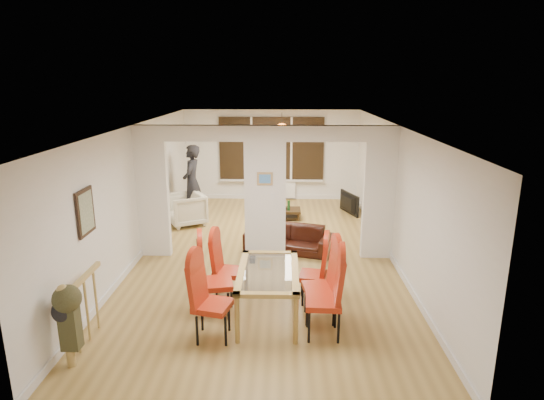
{
  "coord_description": "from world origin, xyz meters",
  "views": [
    {
      "loc": [
        0.36,
        -8.54,
        3.44
      ],
      "look_at": [
        0.12,
        0.6,
        0.99
      ],
      "focal_mm": 30.0,
      "sensor_mm": 36.0,
      "label": 1
    }
  ],
  "objects_px": {
    "dining_chair_la": "(213,299)",
    "dining_chair_lb": "(216,278)",
    "television": "(346,203)",
    "bottle": "(289,205)",
    "bowl": "(283,208)",
    "armchair": "(186,209)",
    "person": "(192,182)",
    "sofa": "(289,238)",
    "dining_chair_rc": "(313,271)",
    "dining_table": "(268,293)",
    "coffee_table": "(279,214)",
    "dining_chair_lc": "(228,267)",
    "dining_chair_rb": "(320,283)",
    "dining_chair_ra": "(323,296)"
  },
  "relations": [
    {
      "from": "dining_chair_lb",
      "to": "dining_chair_rb",
      "type": "distance_m",
      "value": 1.53
    },
    {
      "from": "dining_chair_la",
      "to": "person",
      "type": "distance_m",
      "value": 5.69
    },
    {
      "from": "armchair",
      "to": "coffee_table",
      "type": "height_order",
      "value": "armchair"
    },
    {
      "from": "dining_table",
      "to": "armchair",
      "type": "bearing_deg",
      "value": 116.18
    },
    {
      "from": "armchair",
      "to": "television",
      "type": "relative_size",
      "value": 0.88
    },
    {
      "from": "sofa",
      "to": "person",
      "type": "height_order",
      "value": "person"
    },
    {
      "from": "television",
      "to": "armchair",
      "type": "bearing_deg",
      "value": 84.75
    },
    {
      "from": "dining_table",
      "to": "dining_chair_lc",
      "type": "bearing_deg",
      "value": 138.53
    },
    {
      "from": "dining_chair_rb",
      "to": "dining_chair_la",
      "type": "bearing_deg",
      "value": -167.78
    },
    {
      "from": "dining_chair_rc",
      "to": "person",
      "type": "xyz_separation_m",
      "value": [
        -2.77,
        4.41,
        0.42
      ]
    },
    {
      "from": "armchair",
      "to": "bowl",
      "type": "relative_size",
      "value": 3.97
    },
    {
      "from": "dining_chair_rc",
      "to": "person",
      "type": "bearing_deg",
      "value": 132.38
    },
    {
      "from": "dining_chair_lc",
      "to": "dining_chair_rc",
      "type": "relative_size",
      "value": 1.01
    },
    {
      "from": "dining_chair_rb",
      "to": "sofa",
      "type": "bearing_deg",
      "value": 90.53
    },
    {
      "from": "bottle",
      "to": "bowl",
      "type": "relative_size",
      "value": 1.28
    },
    {
      "from": "dining_chair_la",
      "to": "television",
      "type": "height_order",
      "value": "dining_chair_la"
    },
    {
      "from": "coffee_table",
      "to": "dining_chair_lb",
      "type": "bearing_deg",
      "value": -100.24
    },
    {
      "from": "television",
      "to": "dining_chair_ra",
      "type": "bearing_deg",
      "value": 149.57
    },
    {
      "from": "person",
      "to": "bowl",
      "type": "distance_m",
      "value": 2.38
    },
    {
      "from": "dining_chair_ra",
      "to": "dining_chair_rc",
      "type": "bearing_deg",
      "value": 96.74
    },
    {
      "from": "dining_chair_rc",
      "to": "bottle",
      "type": "bearing_deg",
      "value": 104.82
    },
    {
      "from": "dining_chair_rc",
      "to": "coffee_table",
      "type": "bearing_deg",
      "value": 107.79
    },
    {
      "from": "dining_table",
      "to": "bowl",
      "type": "relative_size",
      "value": 7.36
    },
    {
      "from": "television",
      "to": "dining_table",
      "type": "bearing_deg",
      "value": 141.06
    },
    {
      "from": "dining_chair_lc",
      "to": "bottle",
      "type": "bearing_deg",
      "value": 87.29
    },
    {
      "from": "dining_chair_rc",
      "to": "coffee_table",
      "type": "xyz_separation_m",
      "value": [
        -0.59,
        4.44,
        -0.39
      ]
    },
    {
      "from": "dining_chair_lb",
      "to": "bowl",
      "type": "height_order",
      "value": "dining_chair_lb"
    },
    {
      "from": "coffee_table",
      "to": "bottle",
      "type": "xyz_separation_m",
      "value": [
        0.24,
        -0.1,
        0.26
      ]
    },
    {
      "from": "dining_chair_rc",
      "to": "sofa",
      "type": "bearing_deg",
      "value": 109.34
    },
    {
      "from": "dining_chair_rb",
      "to": "television",
      "type": "distance_m",
      "value": 5.61
    },
    {
      "from": "dining_chair_la",
      "to": "dining_chair_lc",
      "type": "distance_m",
      "value": 1.22
    },
    {
      "from": "dining_chair_rc",
      "to": "television",
      "type": "height_order",
      "value": "dining_chair_rc"
    },
    {
      "from": "dining_chair_lb",
      "to": "person",
      "type": "distance_m",
      "value": 5.03
    },
    {
      "from": "dining_chair_la",
      "to": "coffee_table",
      "type": "bearing_deg",
      "value": 96.05
    },
    {
      "from": "television",
      "to": "dining_chair_lc",
      "type": "bearing_deg",
      "value": 132.32
    },
    {
      "from": "coffee_table",
      "to": "dining_chair_lc",
      "type": "bearing_deg",
      "value": -100.17
    },
    {
      "from": "dining_table",
      "to": "dining_chair_la",
      "type": "relative_size",
      "value": 1.36
    },
    {
      "from": "dining_chair_lb",
      "to": "sofa",
      "type": "distance_m",
      "value": 2.9
    },
    {
      "from": "sofa",
      "to": "bottle",
      "type": "distance_m",
      "value": 2.11
    },
    {
      "from": "sofa",
      "to": "bottle",
      "type": "relative_size",
      "value": 6.59
    },
    {
      "from": "dining_chair_rc",
      "to": "dining_chair_ra",
      "type": "bearing_deg",
      "value": -75.38
    },
    {
      "from": "dining_chair_la",
      "to": "dining_chair_lb",
      "type": "bearing_deg",
      "value": 108.7
    },
    {
      "from": "dining_chair_lc",
      "to": "dining_chair_ra",
      "type": "relative_size",
      "value": 0.88
    },
    {
      "from": "dining_chair_rc",
      "to": "coffee_table",
      "type": "distance_m",
      "value": 4.49
    },
    {
      "from": "dining_chair_lc",
      "to": "coffee_table",
      "type": "distance_m",
      "value": 4.41
    },
    {
      "from": "dining_chair_la",
      "to": "armchair",
      "type": "distance_m",
      "value": 5.18
    },
    {
      "from": "bottle",
      "to": "bowl",
      "type": "xyz_separation_m",
      "value": [
        -0.14,
        0.12,
        -0.11
      ]
    },
    {
      "from": "coffee_table",
      "to": "bowl",
      "type": "xyz_separation_m",
      "value": [
        0.1,
        0.01,
        0.15
      ]
    },
    {
      "from": "dining_chair_rc",
      "to": "person",
      "type": "distance_m",
      "value": 5.23
    },
    {
      "from": "dining_table",
      "to": "coffee_table",
      "type": "bearing_deg",
      "value": 88.78
    }
  ]
}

